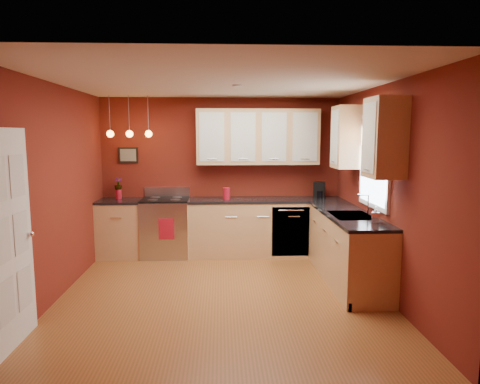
{
  "coord_description": "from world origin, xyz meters",
  "views": [
    {
      "loc": [
        -0.01,
        -5.14,
        1.98
      ],
      "look_at": [
        0.27,
        1.0,
        1.16
      ],
      "focal_mm": 32.0,
      "sensor_mm": 36.0,
      "label": 1
    }
  ],
  "objects_px": {
    "gas_range": "(166,227)",
    "coffee_maker": "(319,191)",
    "sink": "(352,217)",
    "red_canister": "(227,193)",
    "soap_pump": "(376,215)"
  },
  "relations": [
    {
      "from": "sink",
      "to": "coffee_maker",
      "type": "height_order",
      "value": "sink"
    },
    {
      "from": "red_canister",
      "to": "soap_pump",
      "type": "distance_m",
      "value": 2.64
    },
    {
      "from": "sink",
      "to": "coffee_maker",
      "type": "xyz_separation_m",
      "value": [
        -0.07,
        1.55,
        0.15
      ]
    },
    {
      "from": "gas_range",
      "to": "red_canister",
      "type": "bearing_deg",
      "value": -1.13
    },
    {
      "from": "sink",
      "to": "soap_pump",
      "type": "xyz_separation_m",
      "value": [
        0.13,
        -0.5,
        0.12
      ]
    },
    {
      "from": "sink",
      "to": "red_canister",
      "type": "xyz_separation_m",
      "value": [
        -1.62,
        1.48,
        0.12
      ]
    },
    {
      "from": "coffee_maker",
      "to": "sink",
      "type": "bearing_deg",
      "value": -70.43
    },
    {
      "from": "red_canister",
      "to": "soap_pump",
      "type": "relative_size",
      "value": 0.95
    },
    {
      "from": "gas_range",
      "to": "sink",
      "type": "bearing_deg",
      "value": -29.78
    },
    {
      "from": "red_canister",
      "to": "gas_range",
      "type": "bearing_deg",
      "value": 178.87
    },
    {
      "from": "coffee_maker",
      "to": "soap_pump",
      "type": "height_order",
      "value": "coffee_maker"
    },
    {
      "from": "gas_range",
      "to": "soap_pump",
      "type": "relative_size",
      "value": 5.59
    },
    {
      "from": "sink",
      "to": "soap_pump",
      "type": "relative_size",
      "value": 3.53
    },
    {
      "from": "soap_pump",
      "to": "red_canister",
      "type": "bearing_deg",
      "value": 131.5
    },
    {
      "from": "gas_range",
      "to": "coffee_maker",
      "type": "bearing_deg",
      "value": 1.1
    }
  ]
}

